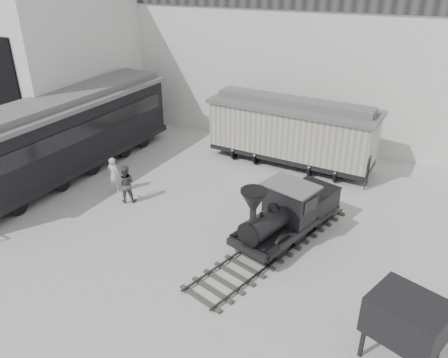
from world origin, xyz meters
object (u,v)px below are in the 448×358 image
at_px(boxcar, 291,130).
at_px(visitor_b, 126,184).
at_px(locomotive, 285,216).
at_px(coal_hopper, 406,322).
at_px(visitor_a, 114,175).
at_px(passenger_coach, 65,136).

bearing_deg(boxcar, visitor_b, -122.81).
bearing_deg(locomotive, coal_hopper, -24.16).
distance_m(visitor_a, visitor_b, 1.31).
distance_m(passenger_coach, visitor_b, 4.99).
bearing_deg(visitor_b, coal_hopper, 133.87).
distance_m(visitor_a, coal_hopper, 14.90).
bearing_deg(visitor_a, visitor_b, 151.88).
height_order(passenger_coach, coal_hopper, passenger_coach).
relative_size(passenger_coach, visitor_b, 8.09).
bearing_deg(coal_hopper, visitor_a, -178.34).
relative_size(boxcar, visitor_b, 5.10).
distance_m(locomotive, visitor_b, 7.91).
height_order(passenger_coach, visitor_a, passenger_coach).
relative_size(visitor_b, coal_hopper, 0.75).
relative_size(boxcar, visitor_a, 5.20).
xyz_separation_m(boxcar, visitor_a, (-7.12, -6.85, -1.09)).
bearing_deg(visitor_b, boxcar, -154.72).
distance_m(locomotive, boxcar, 7.90).
bearing_deg(coal_hopper, passenger_coach, -176.54).
xyz_separation_m(passenger_coach, visitor_a, (3.49, -0.71, -1.30)).
height_order(visitor_a, visitor_b, visitor_b).
height_order(locomotive, passenger_coach, passenger_coach).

